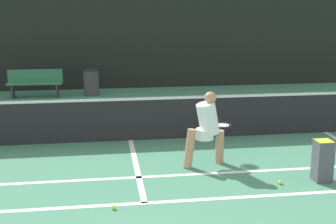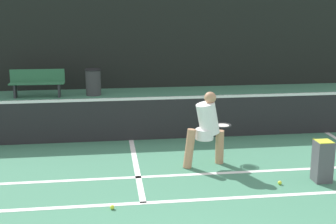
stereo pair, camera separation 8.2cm
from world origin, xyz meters
name	(u,v)px [view 1 (the left image)]	position (x,y,z in m)	size (l,w,h in m)	color
court_baseline_near	(145,203)	(0.00, 2.91, 0.00)	(11.00, 0.10, 0.01)	white
court_service_line	(139,177)	(0.00, 3.97, 0.00)	(8.25, 0.10, 0.01)	white
court_center_mark	(136,166)	(0.00, 4.55, 0.00)	(0.10, 3.28, 0.01)	white
net	(130,118)	(0.00, 6.19, 0.51)	(11.09, 0.09, 1.07)	slate
fence_back	(118,38)	(0.00, 12.43, 1.73)	(24.00, 0.06, 3.48)	black
player_practicing	(207,127)	(1.30, 4.44, 0.73)	(1.06, 0.77, 1.39)	tan
tennis_ball_scattered_0	(280,182)	(2.31, 3.33, 0.03)	(0.07, 0.07, 0.07)	#D1E033
tennis_ball_scattered_3	(114,207)	(-0.47, 2.75, 0.03)	(0.07, 0.07, 0.07)	#D1E033
tennis_ball_scattered_8	(313,139)	(3.92, 5.58, 0.03)	(0.07, 0.07, 0.07)	#D1E033
ball_hopper	(323,160)	(3.06, 3.39, 0.37)	(0.28, 0.28, 0.71)	#4C4C51
courtside_bench	(35,82)	(-2.65, 11.29, 0.47)	(1.70, 0.43, 0.86)	#33724C
trash_bin	(91,82)	(-0.91, 11.32, 0.42)	(0.50, 0.50, 0.84)	#3F3F42
parked_car	(56,61)	(-2.36, 15.40, 0.61)	(1.68, 4.69, 1.45)	maroon
building_far	(108,7)	(0.00, 28.83, 2.54)	(36.00, 2.40, 5.07)	beige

